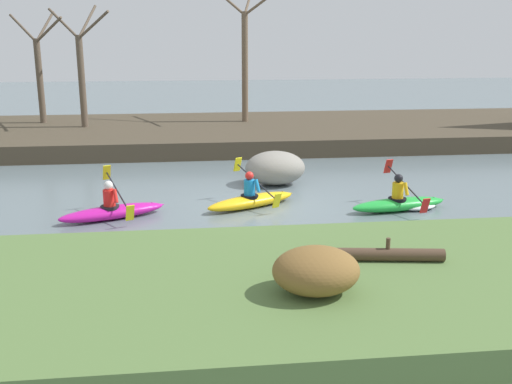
# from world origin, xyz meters

# --- Properties ---
(ground_plane) EXTENTS (90.00, 90.00, 0.00)m
(ground_plane) POSITION_xyz_m (0.00, 0.00, 0.00)
(ground_plane) COLOR slate
(riverbank_near) EXTENTS (44.00, 5.61, 0.52)m
(riverbank_near) POSITION_xyz_m (0.00, -6.07, 0.26)
(riverbank_near) COLOR #56753D
(riverbank_near) RESTS_ON ground
(riverbank_far) EXTENTS (44.00, 8.62, 0.68)m
(riverbank_far) POSITION_xyz_m (0.00, 10.50, 0.34)
(riverbank_far) COLOR #473D2D
(riverbank_far) RESTS_ON ground
(bare_tree_mid_upstream) EXTENTS (2.73, 2.69, 4.87)m
(bare_tree_mid_upstream) POSITION_xyz_m (-8.48, 12.22, 2.98)
(bare_tree_mid_upstream) COLOR brown
(bare_tree_mid_upstream) RESTS_ON riverbank_far
(bare_tree_mid_downstream) EXTENTS (2.84, 2.80, 5.08)m
(bare_tree_mid_downstream) POSITION_xyz_m (-6.43, 10.74, 3.08)
(bare_tree_mid_downstream) COLOR brown
(bare_tree_mid_downstream) RESTS_ON riverbank_far
(bare_tree_downstream) EXTENTS (3.54, 3.50, 6.42)m
(bare_tree_downstream) POSITION_xyz_m (0.59, 11.62, 3.70)
(bare_tree_downstream) COLOR brown
(bare_tree_downstream) RESTS_ON riverbank_far
(shrub_clump_second) EXTENTS (1.42, 1.18, 0.77)m
(shrub_clump_second) POSITION_xyz_m (-0.12, -6.80, 0.91)
(shrub_clump_second) COLOR brown
(shrub_clump_second) RESTS_ON riverbank_near
(kayaker_lead) EXTENTS (2.79, 2.06, 1.20)m
(kayaker_lead) POSITION_xyz_m (3.56, -0.77, 0.20)
(kayaker_lead) COLOR green
(kayaker_lead) RESTS_ON ground
(kayaker_middle) EXTENTS (2.67, 1.93, 1.20)m
(kayaker_middle) POSITION_xyz_m (-0.41, -0.02, 0.22)
(kayaker_middle) COLOR yellow
(kayaker_middle) RESTS_ON ground
(kayaker_trailing) EXTENTS (2.72, 1.98, 1.20)m
(kayaker_trailing) POSITION_xyz_m (-4.04, -0.64, 0.22)
(kayaker_trailing) COLOR #C61999
(kayaker_trailing) RESTS_ON ground
(boulder_midstream) EXTENTS (1.86, 1.46, 1.05)m
(boulder_midstream) POSITION_xyz_m (0.59, 2.41, 0.53)
(boulder_midstream) COLOR gray
(boulder_midstream) RESTS_ON ground
(driftwood_log) EXTENTS (2.49, 0.59, 0.44)m
(driftwood_log) POSITION_xyz_m (1.30, -5.54, 0.65)
(driftwood_log) COLOR #4C3828
(driftwood_log) RESTS_ON riverbank_near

